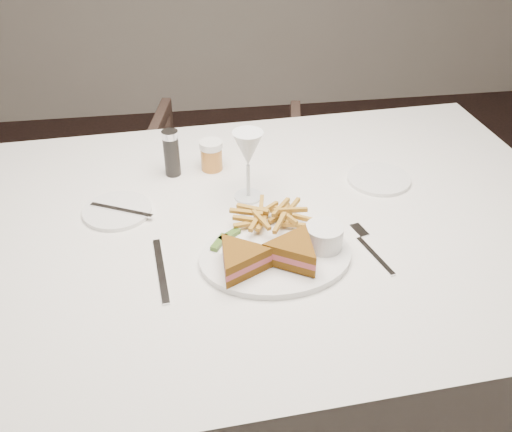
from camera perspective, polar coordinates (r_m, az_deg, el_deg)
name	(u,v)px	position (r m, az deg, el deg)	size (l,w,h in m)	color
table	(253,336)	(1.55, -0.27, -11.89)	(1.56, 1.04, 0.75)	silver
chair_far	(226,180)	(2.32, -3.02, 3.62)	(0.59, 0.55, 0.61)	#47332B
table_setting	(263,219)	(1.25, 0.68, -0.30)	(0.81, 0.61, 0.18)	white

